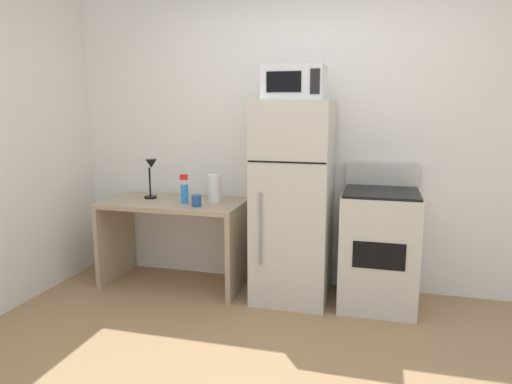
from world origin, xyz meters
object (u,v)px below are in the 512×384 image
at_px(refrigerator, 293,202).
at_px(oven_range, 379,248).
at_px(microwave, 295,83).
at_px(coffee_mug, 196,201).
at_px(desk_lamp, 151,172).
at_px(paper_towel_roll, 214,188).
at_px(spray_bottle, 184,192).
at_px(desk, 174,226).

xyz_separation_m(refrigerator, oven_range, (0.68, 0.02, -0.34)).
bearing_deg(microwave, coffee_mug, -170.89).
xyz_separation_m(desk_lamp, coffee_mug, (0.51, -0.21, -0.19)).
distance_m(microwave, oven_range, 1.44).
bearing_deg(coffee_mug, oven_range, 6.30).
bearing_deg(microwave, paper_towel_roll, 174.03).
distance_m(coffee_mug, oven_range, 1.51).
bearing_deg(desk_lamp, spray_bottle, -17.66).
xyz_separation_m(coffee_mug, paper_towel_roll, (0.09, 0.20, 0.07)).
bearing_deg(desk, desk_lamp, 166.39).
height_order(spray_bottle, oven_range, oven_range).
distance_m(coffee_mug, spray_bottle, 0.18).
bearing_deg(coffee_mug, spray_bottle, 148.06).
height_order(coffee_mug, microwave, microwave).
bearing_deg(spray_bottle, microwave, 2.21).
distance_m(spray_bottle, microwave, 1.28).
bearing_deg(spray_bottle, coffee_mug, -31.94).
height_order(spray_bottle, refrigerator, refrigerator).
xyz_separation_m(paper_towel_roll, oven_range, (1.38, -0.04, -0.40)).
bearing_deg(coffee_mug, paper_towel_roll, 66.44).
bearing_deg(refrigerator, oven_range, 1.30).
bearing_deg(paper_towel_roll, microwave, -5.97).
distance_m(desk_lamp, refrigerator, 1.30).
bearing_deg(desk_lamp, oven_range, -1.29).
relative_size(desk_lamp, paper_towel_roll, 1.47).
distance_m(desk, spray_bottle, 0.35).
bearing_deg(oven_range, desk, -179.59).
distance_m(desk, coffee_mug, 0.41).
xyz_separation_m(desk, oven_range, (1.74, 0.01, -0.06)).
xyz_separation_m(desk, desk_lamp, (-0.23, 0.06, 0.46)).
height_order(desk, microwave, microwave).
xyz_separation_m(desk_lamp, paper_towel_roll, (0.59, -0.01, -0.12)).
height_order(paper_towel_roll, microwave, microwave).
height_order(refrigerator, oven_range, refrigerator).
relative_size(spray_bottle, oven_range, 0.23).
bearing_deg(desk_lamp, microwave, -3.60).
distance_m(spray_bottle, oven_range, 1.65).
bearing_deg(coffee_mug, refrigerator, 10.62).
relative_size(desk_lamp, oven_range, 0.32).
relative_size(spray_bottle, paper_towel_roll, 1.04).
bearing_deg(microwave, spray_bottle, -177.79).
bearing_deg(paper_towel_roll, desk_lamp, 179.17).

